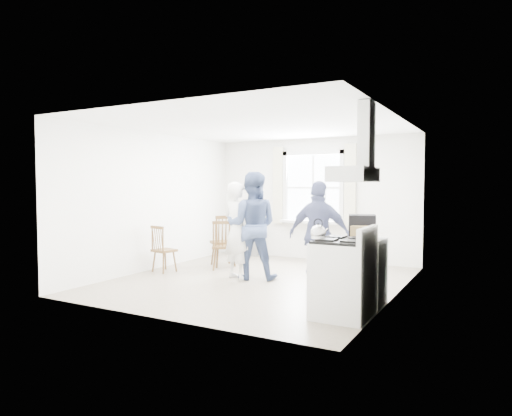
{
  "coord_description": "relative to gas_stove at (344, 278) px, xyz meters",
  "views": [
    {
      "loc": [
        3.61,
        -6.7,
        1.62
      ],
      "look_at": [
        -0.16,
        0.2,
        1.21
      ],
      "focal_mm": 32.0,
      "sensor_mm": 36.0,
      "label": 1
    }
  ],
  "objects": [
    {
      "name": "room_shell",
      "position": [
        -1.91,
        1.35,
        0.82
      ],
      "size": [
        4.62,
        5.12,
        2.64
      ],
      "color": "gray",
      "rests_on": "ground"
    },
    {
      "name": "window_assembly",
      "position": [
        -1.91,
        3.8,
        0.98
      ],
      "size": [
        1.88,
        0.24,
        1.7
      ],
      "color": "white",
      "rests_on": "room_shell"
    },
    {
      "name": "range_hood",
      "position": [
        0.16,
        -0.0,
        1.42
      ],
      "size": [
        0.45,
        0.76,
        0.94
      ],
      "color": "silver",
      "rests_on": "room_shell"
    },
    {
      "name": "shelf_unit",
      "position": [
        -3.31,
        3.68,
        -0.08
      ],
      "size": [
        0.4,
        0.3,
        0.8
      ],
      "primitive_type": "cube",
      "color": "slate",
      "rests_on": "ground"
    },
    {
      "name": "gas_stove",
      "position": [
        0.0,
        0.0,
        0.0
      ],
      "size": [
        0.68,
        0.76,
        1.12
      ],
      "color": "white",
      "rests_on": "ground"
    },
    {
      "name": "kettle",
      "position": [
        -0.26,
        -0.2,
        0.56
      ],
      "size": [
        0.18,
        0.18,
        0.26
      ],
      "color": "silver",
      "rests_on": "gas_stove"
    },
    {
      "name": "low_cabinet",
      "position": [
        0.07,
        0.7,
        -0.03
      ],
      "size": [
        0.5,
        0.55,
        0.9
      ],
      "primitive_type": "cube",
      "color": "silver",
      "rests_on": "ground"
    },
    {
      "name": "stereo_stack",
      "position": [
        0.03,
        0.7,
        0.57
      ],
      "size": [
        0.42,
        0.4,
        0.31
      ],
      "color": "black",
      "rests_on": "low_cabinet"
    },
    {
      "name": "cardboard_box",
      "position": [
        0.09,
        0.5,
        0.51
      ],
      "size": [
        0.29,
        0.22,
        0.18
      ],
      "primitive_type": "cube",
      "rotation": [
        0.0,
        0.0,
        0.05
      ],
      "color": "#A5884F",
      "rests_on": "low_cabinet"
    },
    {
      "name": "windsor_chair_a",
      "position": [
        -2.95,
        1.86,
        0.09
      ],
      "size": [
        0.54,
        0.54,
        0.94
      ],
      "color": "#4E3419",
      "rests_on": "ground"
    },
    {
      "name": "windsor_chair_b",
      "position": [
        -3.83,
        1.1,
        0.05
      ],
      "size": [
        0.44,
        0.43,
        0.87
      ],
      "color": "#4E3419",
      "rests_on": "ground"
    },
    {
      "name": "windsor_chair_c",
      "position": [
        -3.11,
        2.17,
        0.14
      ],
      "size": [
        0.6,
        0.6,
        1.02
      ],
      "color": "#4E3419",
      "rests_on": "ground"
    },
    {
      "name": "person_left",
      "position": [
        -2.29,
        1.29,
        0.35
      ],
      "size": [
        0.79,
        0.79,
        1.66
      ],
      "primitive_type": "imported",
      "rotation": [
        0.0,
        0.0,
        2.75
      ],
      "color": "white",
      "rests_on": "ground"
    },
    {
      "name": "person_mid",
      "position": [
        -2.08,
        1.43,
        0.43
      ],
      "size": [
        1.15,
        1.15,
        1.83
      ],
      "primitive_type": "imported",
      "rotation": [
        0.0,
        0.0,
        3.51
      ],
      "color": "#42537B",
      "rests_on": "ground"
    },
    {
      "name": "person_right",
      "position": [
        -0.79,
        1.24,
        0.35
      ],
      "size": [
        1.01,
        1.01,
        1.68
      ],
      "primitive_type": "imported",
      "rotation": [
        0.0,
        0.0,
        3.17
      ],
      "color": "navy",
      "rests_on": "ground"
    },
    {
      "name": "potted_plant",
      "position": [
        -1.79,
        3.71,
        0.55
      ],
      "size": [
        0.26,
        0.26,
        0.37
      ],
      "primitive_type": "imported",
      "rotation": [
        0.0,
        0.0,
        -0.3
      ],
      "color": "#316F34",
      "rests_on": "window_assembly"
    }
  ]
}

